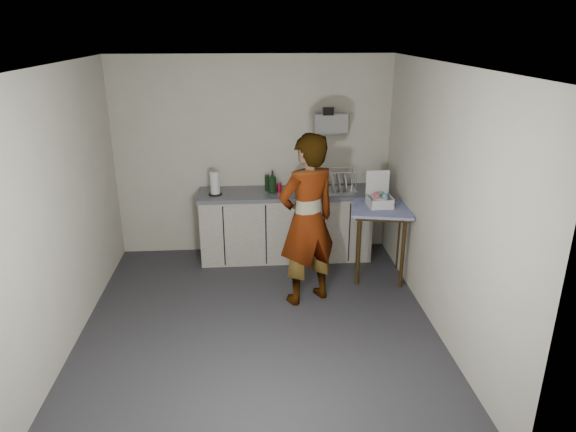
{
  "coord_description": "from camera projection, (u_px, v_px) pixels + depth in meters",
  "views": [
    {
      "loc": [
        -0.05,
        -4.6,
        2.91
      ],
      "look_at": [
        0.34,
        0.45,
        1.04
      ],
      "focal_mm": 32.0,
      "sensor_mm": 36.0,
      "label": 1
    }
  ],
  "objects": [
    {
      "name": "ground",
      "position": [
        259.0,
        326.0,
        5.31
      ],
      "size": [
        4.0,
        4.0,
        0.0
      ],
      "primitive_type": "plane",
      "color": "#2D2C31",
      "rests_on": "ground"
    },
    {
      "name": "wall_back",
      "position": [
        254.0,
        157.0,
        6.72
      ],
      "size": [
        3.6,
        0.02,
        2.6
      ],
      "primitive_type": "cube",
      "color": "beige",
      "rests_on": "ground"
    },
    {
      "name": "wall_right",
      "position": [
        440.0,
        203.0,
        4.99
      ],
      "size": [
        0.02,
        4.0,
        2.6
      ],
      "primitive_type": "cube",
      "color": "beige",
      "rests_on": "ground"
    },
    {
      "name": "wall_left",
      "position": [
        62.0,
        212.0,
        4.73
      ],
      "size": [
        0.02,
        4.0,
        2.6
      ],
      "primitive_type": "cube",
      "color": "beige",
      "rests_on": "ground"
    },
    {
      "name": "ceiling",
      "position": [
        253.0,
        65.0,
        4.41
      ],
      "size": [
        3.6,
        4.0,
        0.01
      ],
      "primitive_type": "cube",
      "color": "white",
      "rests_on": "wall_back"
    },
    {
      "name": "kitchen_counter",
      "position": [
        286.0,
        226.0,
        6.78
      ],
      "size": [
        2.24,
        0.62,
        0.91
      ],
      "color": "black",
      "rests_on": "ground"
    },
    {
      "name": "wall_shelf",
      "position": [
        331.0,
        123.0,
        6.57
      ],
      "size": [
        0.42,
        0.18,
        0.37
      ],
      "color": "silver",
      "rests_on": "ground"
    },
    {
      "name": "side_table",
      "position": [
        381.0,
        216.0,
        6.11
      ],
      "size": [
        0.83,
        0.83,
        0.9
      ],
      "rotation": [
        0.0,
        0.0,
        -0.21
      ],
      "color": "#31200B",
      "rests_on": "ground"
    },
    {
      "name": "standing_man",
      "position": [
        307.0,
        221.0,
        5.5
      ],
      "size": [
        0.83,
        0.72,
        1.91
      ],
      "primitive_type": "imported",
      "rotation": [
        0.0,
        0.0,
        3.61
      ],
      "color": "#B2A593",
      "rests_on": "ground"
    },
    {
      "name": "soap_bottle",
      "position": [
        272.0,
        182.0,
        6.52
      ],
      "size": [
        0.13,
        0.13,
        0.29
      ],
      "primitive_type": "imported",
      "rotation": [
        0.0,
        0.0,
        0.16
      ],
      "color": "black",
      "rests_on": "kitchen_counter"
    },
    {
      "name": "soda_can",
      "position": [
        279.0,
        188.0,
        6.58
      ],
      "size": [
        0.06,
        0.06,
        0.12
      ],
      "primitive_type": "cylinder",
      "color": "red",
      "rests_on": "kitchen_counter"
    },
    {
      "name": "dark_bottle",
      "position": [
        267.0,
        183.0,
        6.61
      ],
      "size": [
        0.06,
        0.06,
        0.21
      ],
      "primitive_type": "cylinder",
      "color": "black",
      "rests_on": "kitchen_counter"
    },
    {
      "name": "paper_towel",
      "position": [
        215.0,
        184.0,
        6.44
      ],
      "size": [
        0.17,
        0.17,
        0.3
      ],
      "color": "black",
      "rests_on": "kitchen_counter"
    },
    {
      "name": "dish_rack",
      "position": [
        339.0,
        186.0,
        6.63
      ],
      "size": [
        0.41,
        0.3,
        0.28
      ],
      "color": "silver",
      "rests_on": "kitchen_counter"
    },
    {
      "name": "bakery_box",
      "position": [
        379.0,
        198.0,
        6.09
      ],
      "size": [
        0.29,
        0.3,
        0.4
      ],
      "rotation": [
        0.0,
        0.0,
        0.02
      ],
      "color": "silver",
      "rests_on": "side_table"
    }
  ]
}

